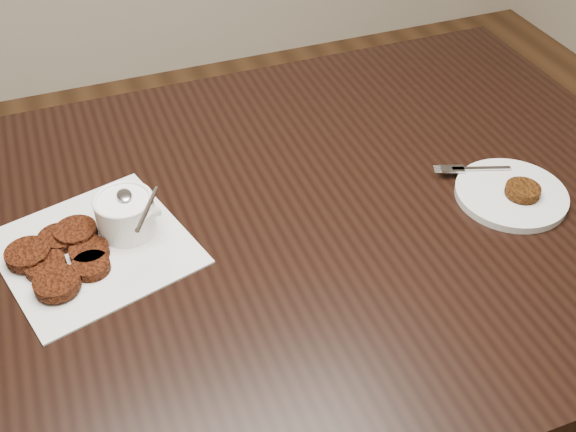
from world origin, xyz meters
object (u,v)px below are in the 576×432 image
at_px(sauce_ramekin, 122,198).
at_px(plate_with_patty, 512,191).
at_px(napkin, 95,249).
at_px(table, 259,366).

xyz_separation_m(sauce_ramekin, plate_with_patty, (0.62, -0.15, -0.05)).
relative_size(napkin, plate_with_patty, 1.45).
height_order(sauce_ramekin, plate_with_patty, sauce_ramekin).
distance_m(table, plate_with_patty, 0.59).
bearing_deg(plate_with_patty, table, 168.31).
bearing_deg(plate_with_patty, napkin, 169.77).
xyz_separation_m(table, sauce_ramekin, (-0.19, 0.06, 0.44)).
bearing_deg(napkin, plate_with_patty, -10.23).
xyz_separation_m(napkin, sauce_ramekin, (0.06, 0.02, 0.07)).
height_order(napkin, plate_with_patty, plate_with_patty).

